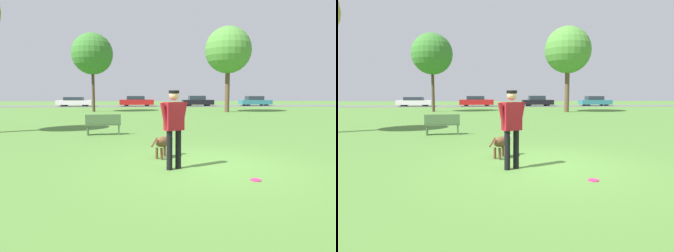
% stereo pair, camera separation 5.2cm
% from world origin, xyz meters
% --- Properties ---
extents(ground_plane, '(120.00, 120.00, 0.00)m').
position_xyz_m(ground_plane, '(0.00, 0.00, 0.00)').
color(ground_plane, '#4C7A33').
extents(far_road_strip, '(120.00, 6.00, 0.01)m').
position_xyz_m(far_road_strip, '(0.00, 33.72, 0.01)').
color(far_road_strip, '#5B5B59').
rests_on(far_road_strip, ground_plane).
extents(person, '(0.65, 0.38, 1.74)m').
position_xyz_m(person, '(-0.77, -0.26, 1.04)').
color(person, black).
rests_on(person, ground_plane).
extents(dog, '(0.66, 0.85, 0.59)m').
position_xyz_m(dog, '(-0.92, 0.97, 0.40)').
color(dog, brown).
rests_on(dog, ground_plane).
extents(frisbee, '(0.21, 0.21, 0.02)m').
position_xyz_m(frisbee, '(0.74, -1.24, 0.01)').
color(frisbee, '#E52366').
rests_on(frisbee, ground_plane).
extents(tree_far_right, '(4.17, 4.17, 7.66)m').
position_xyz_m(tree_far_right, '(6.00, 20.24, 5.54)').
color(tree_far_right, brown).
rests_on(tree_far_right, ground_plane).
extents(tree_far_left, '(3.75, 3.75, 7.16)m').
position_xyz_m(tree_far_left, '(-6.25, 21.46, 5.27)').
color(tree_far_left, '#4C3826').
rests_on(tree_far_left, ground_plane).
extents(parked_car_white, '(4.55, 1.70, 1.23)m').
position_xyz_m(parked_car_white, '(-10.77, 33.39, 0.62)').
color(parked_car_white, white).
rests_on(parked_car_white, ground_plane).
extents(parked_car_red, '(4.54, 1.99, 1.36)m').
position_xyz_m(parked_car_red, '(-2.69, 33.35, 0.67)').
color(parked_car_red, red).
rests_on(parked_car_red, ground_plane).
extents(parked_car_black, '(4.18, 1.82, 1.39)m').
position_xyz_m(parked_car_black, '(5.52, 33.40, 0.68)').
color(parked_car_black, black).
rests_on(parked_car_black, ground_plane).
extents(parked_car_teal, '(4.28, 1.93, 1.34)m').
position_xyz_m(parked_car_teal, '(13.57, 33.65, 0.66)').
color(parked_car_teal, teal).
rests_on(parked_car_teal, ground_plane).
extents(park_bench, '(1.44, 0.57, 0.84)m').
position_xyz_m(park_bench, '(-3.11, 5.48, 0.45)').
color(park_bench, '#4C6B42').
rests_on(park_bench, ground_plane).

